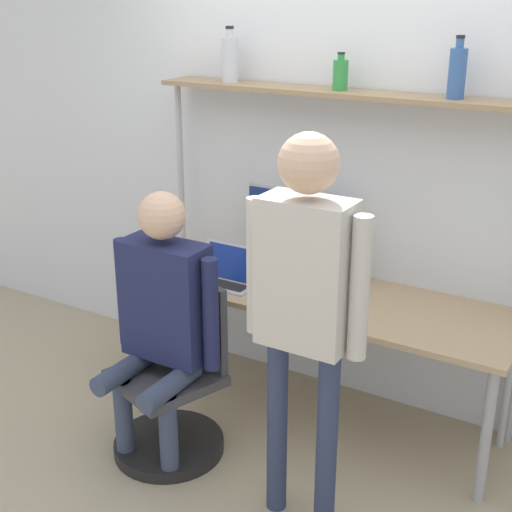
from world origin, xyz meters
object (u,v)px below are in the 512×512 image
(person_seated, at_px, (162,308))
(person_standing, at_px, (305,288))
(cell_phone, at_px, (276,291))
(office_chair, at_px, (174,401))
(laptop, at_px, (227,272))
(bottle_blue, at_px, (457,72))
(monitor, at_px, (297,228))
(bottle_clear, at_px, (230,59))
(bottle_green, at_px, (340,74))

(person_seated, bearing_deg, person_standing, -5.85)
(cell_phone, relative_size, person_standing, 0.09)
(office_chair, relative_size, person_seated, 0.66)
(person_standing, bearing_deg, laptop, 140.60)
(cell_phone, relative_size, bottle_blue, 0.53)
(monitor, height_order, person_seated, person_seated)
(monitor, height_order, cell_phone, monitor)
(cell_phone, relative_size, bottle_clear, 0.51)
(person_standing, height_order, bottle_blue, bottle_blue)
(cell_phone, distance_m, bottle_green, 1.15)
(office_chair, xyz_separation_m, person_standing, (0.78, -0.12, 0.84))
(monitor, bearing_deg, bottle_clear, 174.99)
(monitor, height_order, laptop, monitor)
(person_seated, bearing_deg, office_chair, 72.05)
(office_chair, bearing_deg, laptop, 92.21)
(office_chair, relative_size, bottle_blue, 3.19)
(cell_phone, bearing_deg, person_seated, -115.84)
(laptop, bearing_deg, bottle_green, 35.22)
(person_standing, distance_m, bottle_clear, 1.59)
(laptop, relative_size, bottle_green, 1.88)
(office_chair, relative_size, bottle_clear, 3.07)
(bottle_clear, relative_size, bottle_green, 1.58)
(bottle_clear, distance_m, bottle_blue, 1.23)
(monitor, distance_m, laptop, 0.45)
(laptop, height_order, bottle_green, bottle_green)
(monitor, height_order, office_chair, monitor)
(person_seated, distance_m, bottle_clear, 1.42)
(person_seated, xyz_separation_m, person_standing, (0.80, -0.08, 0.31))
(bottle_green, height_order, bottle_blue, bottle_blue)
(cell_phone, distance_m, person_standing, 0.93)
(bottle_blue, bearing_deg, bottle_green, 180.00)
(person_seated, relative_size, person_standing, 0.79)
(bottle_green, bearing_deg, person_standing, -71.31)
(bottle_clear, bearing_deg, person_standing, -45.16)
(person_standing, bearing_deg, person_seated, 174.15)
(laptop, height_order, bottle_blue, bottle_blue)
(laptop, bearing_deg, cell_phone, 2.13)
(laptop, relative_size, bottle_clear, 1.19)
(laptop, distance_m, bottle_blue, 1.54)
(office_chair, bearing_deg, cell_phone, 63.60)
(laptop, distance_m, office_chair, 0.74)
(cell_phone, xyz_separation_m, bottle_clear, (-0.47, 0.32, 1.14))
(bottle_clear, xyz_separation_m, bottle_blue, (1.23, -0.00, -0.00))
(monitor, relative_size, bottle_clear, 2.11)
(person_standing, relative_size, bottle_blue, 6.14)
(office_chair, height_order, person_standing, person_standing)
(person_standing, bearing_deg, bottle_clear, 134.84)
(monitor, relative_size, person_standing, 0.36)
(office_chair, relative_size, person_standing, 0.52)
(office_chair, height_order, bottle_blue, bottle_blue)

